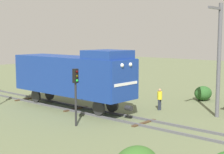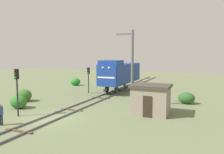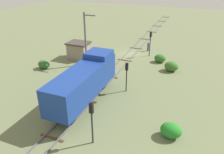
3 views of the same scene
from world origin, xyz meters
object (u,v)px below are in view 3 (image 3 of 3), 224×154
Objects in this scene: worker_near_track at (148,46)px; relay_hut at (79,50)px; traffic_signal_near at (150,39)px; worker_by_signal at (77,70)px; locomotive at (85,80)px; traffic_signal_mid at (127,72)px; traffic_signal_far at (92,116)px; catenary_mast at (86,38)px.

relay_hut is at bearing 163.39° from worker_near_track.
worker_by_signal is (7.40, 11.88, -1.94)m from traffic_signal_near.
locomotive is 14.06m from relay_hut.
traffic_signal_far is at bearing 91.20° from traffic_signal_mid.
locomotive is 2.75× the size of traffic_signal_near.
traffic_signal_mid is 1.06× the size of relay_hut.
locomotive is 6.82× the size of worker_by_signal.
traffic_signal_near reaches higher than traffic_signal_far.
traffic_signal_far is at bearing -170.99° from worker_by_signal.
catenary_mast is at bearing -17.11° from worker_by_signal.
worker_by_signal is 5.50m from catenary_mast.
catenary_mast reaches higher than relay_hut.
worker_near_track is 12.80m from catenary_mast.
worker_by_signal is (7.80, -10.84, -1.77)m from traffic_signal_far.
relay_hut is (2.56, -2.11, -2.87)m from catenary_mast.
locomotive is at bearing -151.97° from worker_near_track.
catenary_mast reaches higher than worker_by_signal.
traffic_signal_mid is (-3.40, -4.01, -0.18)m from locomotive.
traffic_signal_near is 12.09m from relay_hut.
traffic_signal_near is 0.53× the size of catenary_mast.
relay_hut is (10.70, 5.40, -1.54)m from traffic_signal_near.
catenary_mast is (8.14, 7.52, 1.33)m from traffic_signal_near.
relay_hut is at bearing -35.59° from traffic_signal_mid.
traffic_signal_far reaches higher than worker_near_track.
worker_by_signal is 0.49× the size of relay_hut.
traffic_signal_near is 1.06× the size of traffic_signal_far.
worker_by_signal is (6.60, 14.32, 0.00)m from worker_near_track.
traffic_signal_far is (-0.20, 9.52, 0.18)m from traffic_signal_mid.
traffic_signal_near is 13.21m from traffic_signal_mid.
traffic_signal_far is 1.13× the size of relay_hut.
traffic_signal_near is 2.48× the size of worker_near_track.
relay_hut is at bearing -57.35° from traffic_signal_far.
traffic_signal_near is at bearing -58.64° from worker_by_signal.
traffic_signal_far is at bearing 119.31° from catenary_mast.
traffic_signal_mid reaches higher than relay_hut.
locomotive is 10.99m from catenary_mast.
traffic_signal_near is at bearing -89.13° from traffic_signal_mid.
worker_by_signal is 7.28m from relay_hut.
traffic_signal_mid is at bearing -141.36° from worker_near_track.
traffic_signal_mid is 2.18× the size of worker_near_track.
worker_near_track is 12.64m from relay_hut.
traffic_signal_far is at bearing -142.28° from worker_near_track.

